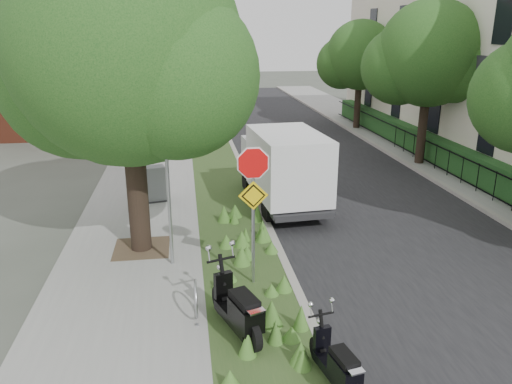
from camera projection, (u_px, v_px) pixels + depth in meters
The scene contains 20 objects.
ground at pixel (321, 296), 10.81m from camera, with size 120.00×120.00×0.00m, color #4C5147.
sidewalk_near at pixel (149, 174), 19.62m from camera, with size 3.50×60.00×0.12m, color gray.
verge at pixel (218, 172), 19.99m from camera, with size 2.00×60.00×0.12m, color #314E21.
kerb_near at pixel (243, 171), 20.13m from camera, with size 0.20×60.00×0.13m, color #9E9991.
road at pixel (327, 169), 20.62m from camera, with size 7.00×60.00×0.01m, color black.
kerb_far at pixel (407, 164), 21.08m from camera, with size 0.20×60.00×0.13m, color #9E9991.
footpath_far at pixel (445, 163), 21.31m from camera, with size 3.20×60.00×0.12m, color gray.
street_tree_main at pixel (124, 61), 11.45m from camera, with size 6.21×5.54×7.66m.
bare_post at pixel (168, 184), 11.41m from camera, with size 0.08×0.08×4.00m.
bike_hoop at pixel (196, 299), 9.72m from camera, with size 0.06×0.78×0.77m.
sign_assembly at pixel (253, 188), 10.44m from camera, with size 0.94×0.08×3.22m.
fence_far at pixel (424, 150), 20.99m from camera, with size 0.04×24.00×1.00m.
hedge_far at pixel (440, 149), 21.08m from camera, with size 1.00×24.00×1.10m, color #163F1B.
brick_building at pixel (64, 53), 28.90m from camera, with size 9.40×10.40×8.30m.
far_tree_b at pixel (427, 59), 19.85m from camera, with size 4.83×4.31×6.56m.
far_tree_c at pixel (359, 59), 27.50m from camera, with size 4.37×3.89×5.93m.
scooter_near at pixel (240, 315), 9.04m from camera, with size 0.84×1.88×0.93m.
scooter_far at pixel (339, 370), 7.72m from camera, with size 0.52×1.53×0.73m.
box_truck at pixel (284, 165), 15.83m from camera, with size 2.22×4.87×2.15m.
utility_cabinet at pixel (153, 184), 16.28m from camera, with size 0.97×0.75×1.15m.
Camera 1 is at (-2.77, -9.27, 5.50)m, focal length 35.00 mm.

